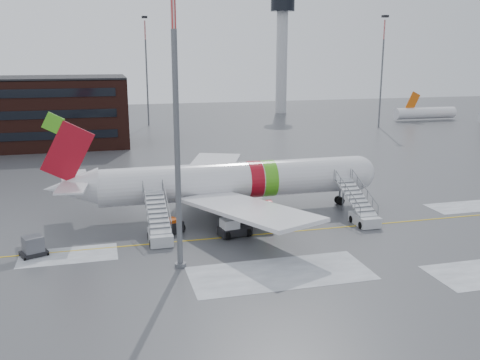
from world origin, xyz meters
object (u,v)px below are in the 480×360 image
object	(u,v)px
airliner	(226,182)
baggage_tractor	(172,227)
pushback_tug	(233,228)
light_mast_near	(176,116)
airstair_aft	(159,229)
airstair_fwd	(361,212)
uld_container	(33,247)

from	to	relation	value
airliner	baggage_tractor	size ratio (longest dim) A/B	12.32
pushback_tug	light_mast_near	world-z (taller)	light_mast_near
airstair_aft	light_mast_near	distance (m)	12.79
airstair_fwd	baggage_tractor	xyz separation A→B (m)	(-18.72, 1.64, -0.47)
pushback_tug	baggage_tractor	size ratio (longest dim) A/B	1.12
airliner	baggage_tractor	distance (m)	8.59
airliner	light_mast_near	distance (m)	17.12
airstair_aft	uld_container	bearing A→B (deg)	-173.48
airstair_aft	uld_container	world-z (taller)	airstair_aft
pushback_tug	uld_container	distance (m)	17.33
airliner	uld_container	world-z (taller)	airliner
airstair_aft	uld_container	xyz separation A→B (m)	(-10.59, -1.21, -0.28)
airstair_aft	light_mast_near	xyz separation A→B (m)	(0.93, -6.60, 10.92)
airliner	airstair_fwd	bearing A→B (deg)	-28.07
pushback_tug	light_mast_near	bearing A→B (deg)	-134.14
airstair_aft	pushback_tug	world-z (taller)	airstair_aft
airstair_aft	baggage_tractor	bearing A→B (deg)	50.89
airliner	airstair_aft	world-z (taller)	airliner
airstair_aft	baggage_tractor	size ratio (longest dim) A/B	2.71
pushback_tug	uld_container	xyz separation A→B (m)	(-17.32, -0.58, 0.04)
airstair_aft	pushback_tug	bearing A→B (deg)	-5.36
airstair_aft	airliner	bearing A→B (deg)	39.98
baggage_tractor	light_mast_near	xyz separation A→B (m)	(-0.40, -8.24, 11.39)
pushback_tug	uld_container	world-z (taller)	uld_container
airliner	airstair_aft	size ratio (longest dim) A/B	4.55
light_mast_near	airliner	bearing A→B (deg)	62.41
airliner	airstair_fwd	world-z (taller)	airliner
airstair_fwd	baggage_tractor	bearing A→B (deg)	175.01
baggage_tractor	light_mast_near	bearing A→B (deg)	-92.80
airstair_fwd	airstair_aft	distance (m)	20.05
baggage_tractor	light_mast_near	distance (m)	14.06
airliner	airstair_fwd	xyz separation A→B (m)	(12.25, -6.54, -2.35)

